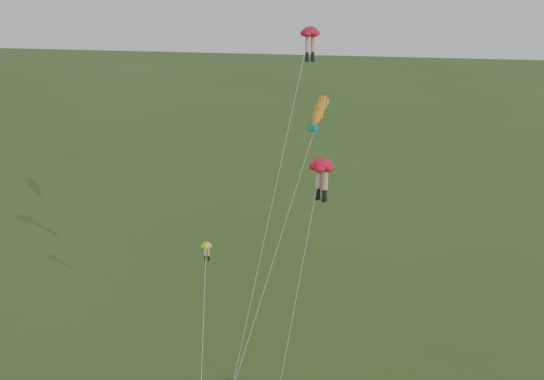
# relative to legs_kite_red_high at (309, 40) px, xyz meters

# --- Properties ---
(legs_kite_red_high) EXTENTS (4.53, 13.34, 21.66)m
(legs_kite_red_high) POSITION_rel_legs_kite_red_high_xyz_m (0.00, 0.00, 0.00)
(legs_kite_red_high) COLOR red
(legs_kite_red_high) RESTS_ON ground
(legs_kite_red_mid) EXTENTS (3.29, 6.36, 14.87)m
(legs_kite_red_mid) POSITION_rel_legs_kite_red_high_xyz_m (1.78, -9.04, -6.65)
(legs_kite_red_mid) COLOR red
(legs_kite_red_mid) RESTS_ON ground
(legs_kite_yellow) EXTENTS (2.07, 9.14, 8.10)m
(legs_kite_yellow) POSITION_rel_legs_kite_red_high_xyz_m (-5.85, -8.47, -13.54)
(legs_kite_yellow) COLOR yellow
(legs_kite_yellow) RESTS_ON ground
(fish_kite) EXTENTS (5.13, 15.53, 17.17)m
(fish_kite) POSITION_rel_legs_kite_red_high_xyz_m (0.97, -1.52, -4.88)
(fish_kite) COLOR yellow
(fish_kite) RESTS_ON ground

